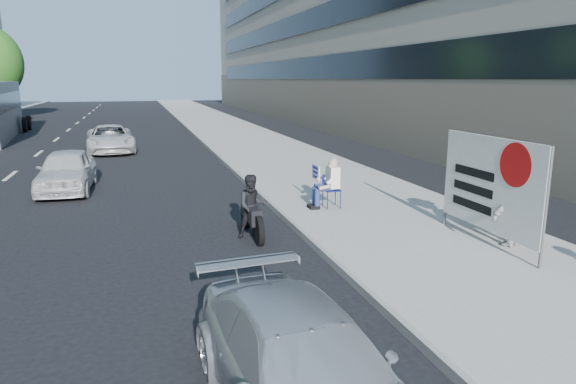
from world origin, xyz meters
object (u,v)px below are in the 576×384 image
object	(u,v)px
jogger	(512,200)
protest_banner	(490,184)
white_sedan_near	(67,170)
white_sedan_far	(110,139)
parked_sedan	(303,370)
motorcycle	(252,209)
seated_protester	(327,180)

from	to	relation	value
jogger	protest_banner	bearing A→B (deg)	-52.14
white_sedan_near	white_sedan_far	xyz separation A→B (m)	(0.95, 8.98, -0.01)
jogger	parked_sedan	world-z (taller)	jogger
parked_sedan	jogger	bearing A→B (deg)	29.47
motorcycle	protest_banner	bearing A→B (deg)	-26.10
white_sedan_far	parked_sedan	bearing A→B (deg)	-86.86
white_sedan_near	parked_sedan	bearing A→B (deg)	-72.14
protest_banner	motorcycle	xyz separation A→B (m)	(-4.39, 2.26, -0.76)
seated_protester	motorcycle	world-z (taller)	seated_protester
white_sedan_near	white_sedan_far	size ratio (longest dim) A/B	0.83
jogger	white_sedan_far	distance (m)	19.73
white_sedan_far	protest_banner	bearing A→B (deg)	-69.60
seated_protester	protest_banner	bearing A→B (deg)	-61.66
white_sedan_near	seated_protester	bearing A→B (deg)	-33.39
motorcycle	jogger	bearing A→B (deg)	-26.25
jogger	protest_banner	world-z (taller)	protest_banner
seated_protester	motorcycle	size ratio (longest dim) A/B	0.64
seated_protester	protest_banner	world-z (taller)	protest_banner
protest_banner	parked_sedan	xyz separation A→B (m)	(-5.28, -4.08, -0.81)
protest_banner	parked_sedan	size ratio (longest dim) A/B	0.75
protest_banner	motorcycle	bearing A→B (deg)	152.77
seated_protester	white_sedan_near	distance (m)	8.45
protest_banner	white_sedan_far	bearing A→B (deg)	114.38
jogger	white_sedan_near	distance (m)	12.89
jogger	white_sedan_far	bearing A→B (deg)	-87.94
white_sedan_near	motorcycle	bearing A→B (deg)	-52.75
white_sedan_near	protest_banner	bearing A→B (deg)	-42.24
protest_banner	parked_sedan	distance (m)	6.72
seated_protester	jogger	world-z (taller)	jogger
seated_protester	white_sedan_far	size ratio (longest dim) A/B	0.28
protest_banner	parked_sedan	world-z (taller)	protest_banner
white_sedan_near	motorcycle	distance (m)	7.85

